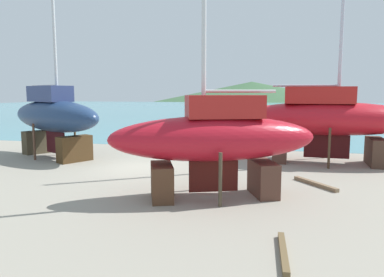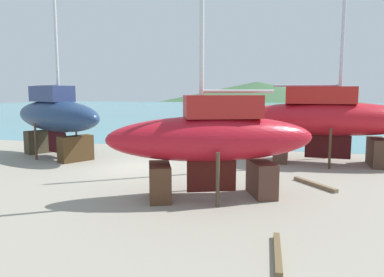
# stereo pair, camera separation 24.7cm
# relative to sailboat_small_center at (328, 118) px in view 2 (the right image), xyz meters

# --- Properties ---
(ground_plane) EXTENTS (42.61, 42.61, 0.00)m
(ground_plane) POSITION_rel_sailboat_small_center_xyz_m (-8.97, -6.70, -2.30)
(ground_plane) COLOR gray
(sea_water) EXTENTS (170.46, 108.13, 0.01)m
(sea_water) POSITION_rel_sailboat_small_center_xyz_m (-8.97, 57.59, -2.30)
(sea_water) COLOR teal
(sea_water) RESTS_ON ground
(headland_hill) EXTENTS (179.77, 179.77, 18.22)m
(headland_hill) POSITION_rel_sailboat_small_center_xyz_m (-18.72, 176.83, -2.30)
(headland_hill) COLOR #385C3A
(headland_hill) RESTS_ON ground
(sailboat_small_center) EXTENTS (9.28, 3.03, 15.14)m
(sailboat_small_center) POSITION_rel_sailboat_small_center_xyz_m (0.00, 0.00, 0.00)
(sailboat_small_center) COLOR #483125
(sailboat_small_center) RESTS_ON ground
(sailboat_mid_port) EXTENTS (8.10, 5.69, 14.11)m
(sailboat_mid_port) POSITION_rel_sailboat_small_center_xyz_m (-14.46, -1.81, 0.00)
(sailboat_mid_port) COLOR #473119
(sailboat_mid_port) RESTS_ON ground
(sailboat_far_slipway) EXTENTS (7.33, 4.48, 12.25)m
(sailboat_far_slipway) POSITION_rel_sailboat_small_center_xyz_m (-4.38, -7.49, -0.26)
(sailboat_far_slipway) COLOR #4D301F
(sailboat_far_slipway) RESTS_ON ground
(worker) EXTENTS (0.47, 0.29, 1.70)m
(worker) POSITION_rel_sailboat_small_center_xyz_m (-5.37, 0.82, -1.42)
(worker) COLOR #336E56
(worker) RESTS_ON ground
(timber_long_aft) EXTENTS (1.54, 1.91, 0.14)m
(timber_long_aft) POSITION_rel_sailboat_small_center_xyz_m (-0.86, -4.99, -2.23)
(timber_long_aft) COLOR #7C654A
(timber_long_aft) RESTS_ON ground
(timber_short_skew) EXTENTS (0.27, 2.11, 0.13)m
(timber_short_skew) POSITION_rel_sailboat_small_center_xyz_m (-2.05, -11.64, -2.23)
(timber_short_skew) COLOR brown
(timber_short_skew) RESTS_ON ground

